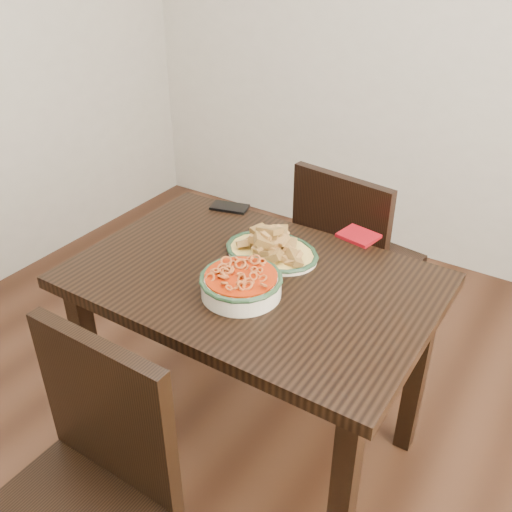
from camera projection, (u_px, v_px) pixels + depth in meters
The scene contains 9 objects.
floor at pixel (240, 456), 2.10m from camera, with size 3.50×3.50×0.00m, color #321B0F.
wall_back at pixel (445, 15), 2.68m from camera, with size 3.50×0.10×2.60m, color beige.
dining_table at pixel (253, 303), 1.83m from camera, with size 1.11×0.74×0.75m.
chair_far at pixel (350, 256), 2.35m from camera, with size 0.47×0.47×0.89m.
chair_near at pixel (84, 486), 1.41m from camera, with size 0.42×0.42×0.89m.
fish_plate at pixel (272, 243), 1.85m from camera, with size 0.31×0.25×0.11m.
noodle_bowl at pixel (241, 282), 1.66m from camera, with size 0.25×0.25×0.08m.
smartphone at pixel (230, 207), 2.17m from camera, with size 0.14×0.07×0.01m, color black.
napkin at pixel (359, 236), 1.98m from camera, with size 0.13×0.10×0.01m, color maroon.
Camera 1 is at (0.81, -1.15, 1.72)m, focal length 40.00 mm.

